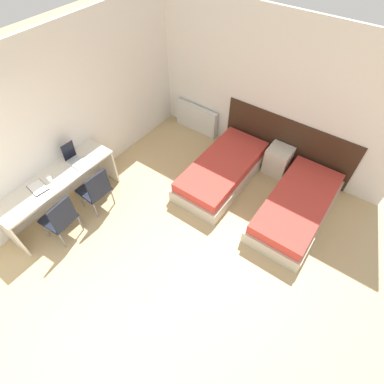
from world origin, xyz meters
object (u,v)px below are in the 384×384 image
nightstand (278,160)px  chair_near_notebook (60,217)px  bed_near_window (222,171)px  laptop (74,158)px  chair_near_laptop (95,189)px  bed_near_door (296,207)px

nightstand → chair_near_notebook: (-2.08, -3.32, 0.21)m
bed_near_window → laptop: size_ratio=5.97×
nightstand → chair_near_laptop: size_ratio=0.62×
bed_near_door → nightstand: (-0.73, 0.80, 0.06)m
bed_near_door → chair_near_notebook: chair_near_notebook is taller
bed_near_door → laptop: bearing=-152.2°
bed_near_window → nightstand: 1.08m
chair_near_laptop → bed_near_window: bearing=55.7°
nightstand → laptop: (-2.54, -2.52, 0.57)m
nightstand → laptop: 3.63m
nightstand → chair_near_notebook: size_ratio=0.62×
bed_near_window → chair_near_laptop: size_ratio=2.27×
bed_near_door → chair_near_laptop: 3.35m
bed_near_door → chair_near_notebook: 3.78m
bed_near_window → bed_near_door: 1.46m
nightstand → chair_near_notebook: 3.92m
nightstand → laptop: laptop is taller
bed_near_door → chair_near_laptop: (-2.80, -1.81, 0.27)m
bed_near_window → chair_near_notebook: chair_near_notebook is taller
nightstand → laptop: bearing=-135.2°
nightstand → chair_near_notebook: chair_near_notebook is taller
laptop → bed_near_door: bearing=30.3°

